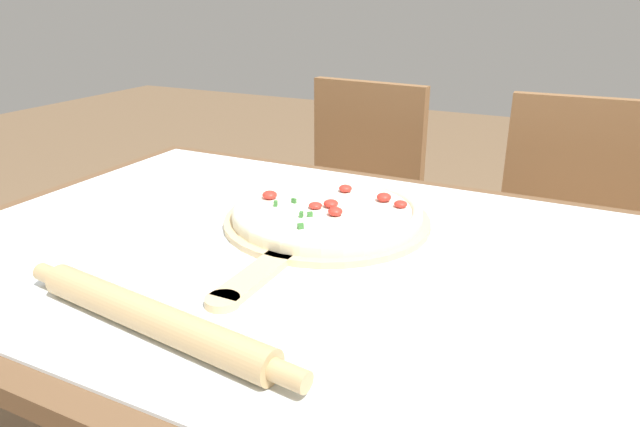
{
  "coord_description": "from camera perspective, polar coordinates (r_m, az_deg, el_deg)",
  "views": [
    {
      "loc": [
        0.37,
        -0.77,
        1.14
      ],
      "look_at": [
        -0.05,
        0.09,
        0.76
      ],
      "focal_mm": 32.0,
      "sensor_mm": 36.0,
      "label": 1
    }
  ],
  "objects": [
    {
      "name": "dining_table",
      "position": [
        0.99,
        0.51,
        -9.38
      ],
      "size": [
        1.4,
        0.93,
        0.73
      ],
      "color": "brown",
      "rests_on": "ground_plane"
    },
    {
      "name": "towel_cloth",
      "position": [
        0.94,
        0.53,
        -4.14
      ],
      "size": [
        1.32,
        0.85,
        0.0
      ],
      "color": "silver",
      "rests_on": "dining_table"
    },
    {
      "name": "pizza_peel",
      "position": [
        1.05,
        0.31,
        -1.0
      ],
      "size": [
        0.38,
        0.55,
        0.01
      ],
      "color": "#D6B784",
      "rests_on": "towel_cloth"
    },
    {
      "name": "pizza",
      "position": [
        1.06,
        0.74,
        0.28
      ],
      "size": [
        0.35,
        0.35,
        0.04
      ],
      "color": "beige",
      "rests_on": "pizza_peel"
    },
    {
      "name": "rolling_pin",
      "position": [
        0.76,
        -16.47,
        -9.98
      ],
      "size": [
        0.47,
        0.09,
        0.04
      ],
      "rotation": [
        0.0,
        0.0,
        -0.12
      ],
      "color": "tan",
      "rests_on": "towel_cloth"
    },
    {
      "name": "chair_left",
      "position": [
        1.81,
        3.33,
        0.9
      ],
      "size": [
        0.44,
        0.44,
        0.88
      ],
      "rotation": [
        0.0,
        0.0,
        -0.1
      ],
      "color": "brown",
      "rests_on": "ground_plane"
    },
    {
      "name": "chair_right",
      "position": [
        1.69,
        23.35,
        -2.45
      ],
      "size": [
        0.41,
        0.41,
        0.88
      ],
      "rotation": [
        0.0,
        0.0,
        0.03
      ],
      "color": "brown",
      "rests_on": "ground_plane"
    }
  ]
}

